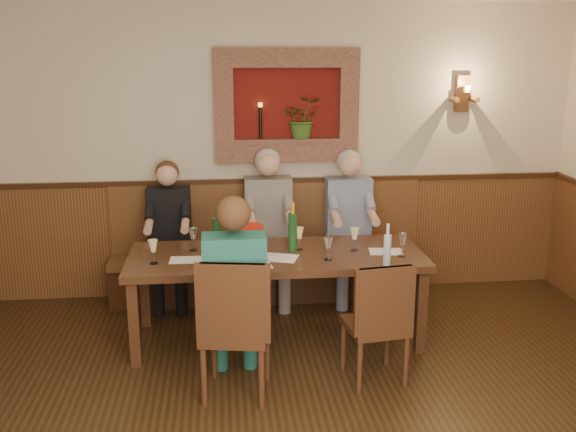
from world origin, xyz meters
name	(u,v)px	position (x,y,z in m)	size (l,w,h in m)	color
room_shell	(309,149)	(0.00, 0.00, 1.89)	(6.04, 6.04, 2.82)	beige
wainscoting	(307,386)	(0.00, 0.00, 0.59)	(6.02, 6.02, 1.15)	#572F18
wall_niche	(291,110)	(0.24, 2.94, 1.81)	(1.36, 0.30, 1.06)	#61130D
wall_sconce	(462,94)	(1.90, 2.93, 1.94)	(0.25, 0.20, 0.35)	#572F18
dining_table	(277,262)	(0.00, 1.85, 0.68)	(2.40, 0.90, 0.75)	#351E10
bench	(268,265)	(0.00, 2.79, 0.33)	(3.00, 0.45, 1.11)	#381E0F
chair_near_left	(236,355)	(-0.36, 0.98, 0.30)	(0.53, 0.53, 1.04)	#351E10
chair_near_right	(375,345)	(0.65, 1.08, 0.27)	(0.46, 0.46, 0.93)	#351E10
person_bench_left	(170,248)	(-0.93, 2.69, 0.57)	(0.40, 0.49, 1.37)	black
person_bench_mid	(269,240)	(0.00, 2.69, 0.61)	(0.44, 0.54, 1.47)	#5A5552
person_bench_right	(349,239)	(0.78, 2.69, 0.60)	(0.43, 0.53, 1.45)	navy
person_chair_front	(235,310)	(-0.36, 1.07, 0.60)	(0.43, 0.52, 1.44)	#16494E
spittoon_bucket	(250,242)	(-0.22, 1.78, 0.88)	(0.23, 0.23, 0.26)	red
wine_bottle_green_a	(293,231)	(0.14, 1.91, 0.92)	(0.08, 0.08, 0.41)	#19471E
wine_bottle_green_b	(217,235)	(-0.48, 1.90, 0.91)	(0.09, 0.09, 0.39)	#19471E
water_bottle	(387,249)	(0.82, 1.47, 0.88)	(0.06, 0.06, 0.33)	silver
tasting_sheet_a	(186,260)	(-0.73, 1.76, 0.75)	(0.25, 0.18, 0.00)	white
tasting_sheet_b	(278,258)	(0.00, 1.73, 0.75)	(0.30, 0.22, 0.00)	white
tasting_sheet_c	(386,252)	(0.90, 1.80, 0.75)	(0.27, 0.19, 0.00)	white
tasting_sheet_d	(252,265)	(-0.21, 1.57, 0.75)	(0.29, 0.20, 0.00)	white
wine_glass_0	(328,248)	(0.39, 1.65, 0.85)	(0.08, 0.08, 0.19)	white
wine_glass_1	(354,239)	(0.65, 1.86, 0.85)	(0.08, 0.08, 0.19)	#F9EE95
wine_glass_2	(153,252)	(-0.97, 1.70, 0.85)	(0.08, 0.08, 0.19)	#F9EE95
wine_glass_3	(402,245)	(1.00, 1.67, 0.85)	(0.08, 0.08, 0.19)	white
wine_glass_4	(299,239)	(0.20, 1.93, 0.85)	(0.08, 0.08, 0.19)	#F9EE95
wine_glass_5	(211,254)	(-0.52, 1.60, 0.85)	(0.08, 0.08, 0.19)	#F9EE95
wine_glass_6	(193,239)	(-0.67, 2.00, 0.85)	(0.08, 0.08, 0.19)	white
wine_glass_7	(240,241)	(-0.30, 1.92, 0.85)	(0.08, 0.08, 0.19)	white
wine_glass_8	(244,257)	(-0.28, 1.51, 0.85)	(0.08, 0.08, 0.19)	#F9EE95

